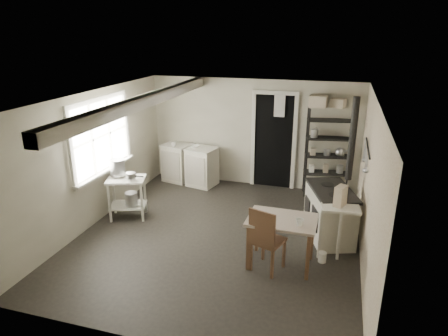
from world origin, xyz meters
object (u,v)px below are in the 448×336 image
(base_cabinets, at_px, (190,163))
(shelf_rack, at_px, (327,151))
(work_table, at_px, (281,241))
(chair, at_px, (268,239))
(flour_sack, at_px, (315,190))
(stockpot, at_px, (117,167))
(prep_table, at_px, (127,197))
(stove, at_px, (330,213))

(base_cabinets, bearing_deg, shelf_rack, 14.63)
(work_table, bearing_deg, chair, -132.94)
(base_cabinets, distance_m, flour_sack, 2.78)
(work_table, height_order, chair, chair)
(base_cabinets, relative_size, shelf_rack, 0.70)
(stockpot, bearing_deg, flour_sack, 26.34)
(prep_table, distance_m, chair, 2.89)
(base_cabinets, bearing_deg, prep_table, -90.47)
(stove, bearing_deg, chair, -142.33)
(base_cabinets, distance_m, shelf_rack, 2.97)
(prep_table, height_order, shelf_rack, shelf_rack)
(flour_sack, bearing_deg, shelf_rack, 67.80)
(prep_table, xyz_separation_m, base_cabinets, (0.44, 1.97, 0.06))
(prep_table, relative_size, shelf_rack, 0.41)
(stove, relative_size, chair, 1.11)
(shelf_rack, height_order, flour_sack, shelf_rack)
(base_cabinets, xyz_separation_m, chair, (2.30, -2.90, 0.02))
(base_cabinets, bearing_deg, chair, -39.41)
(base_cabinets, bearing_deg, stockpot, -95.40)
(work_table, bearing_deg, prep_table, 165.33)
(base_cabinets, height_order, shelf_rack, shelf_rack)
(work_table, bearing_deg, stove, 58.41)
(prep_table, distance_m, stockpot, 0.57)
(shelf_rack, height_order, chair, shelf_rack)
(chair, bearing_deg, stockpot, -179.08)
(stockpot, height_order, work_table, stockpot)
(flour_sack, bearing_deg, prep_table, -152.04)
(stockpot, height_order, shelf_rack, shelf_rack)
(stockpot, distance_m, chair, 3.10)
(prep_table, height_order, flour_sack, prep_table)
(stockpot, distance_m, stove, 3.75)
(chair, bearing_deg, stove, 75.73)
(shelf_rack, relative_size, chair, 1.86)
(stockpot, relative_size, base_cabinets, 0.23)
(prep_table, relative_size, stove, 0.70)
(base_cabinets, xyz_separation_m, shelf_rack, (2.92, 0.12, 0.49))
(prep_table, bearing_deg, base_cabinets, 77.35)
(work_table, xyz_separation_m, flour_sack, (0.31, 2.46, -0.14))
(shelf_rack, distance_m, flour_sack, 0.83)
(flour_sack, bearing_deg, work_table, -97.07)
(stockpot, xyz_separation_m, base_cabinets, (0.61, 1.94, -0.48))
(stockpot, relative_size, chair, 0.30)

